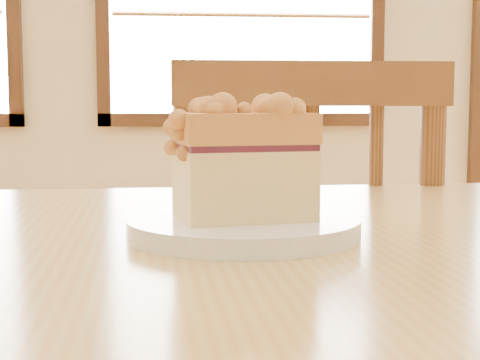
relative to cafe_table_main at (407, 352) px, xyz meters
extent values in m
cube|color=#3A1C0F|center=(0.23, 3.91, 0.12)|extent=(1.76, 0.06, 0.08)
cube|color=brown|center=(0.23, 3.88, 0.75)|extent=(1.56, 0.05, 0.03)
cube|color=#3A1C0F|center=(1.73, 3.91, 0.46)|extent=(0.09, 0.06, 2.20)
cube|color=tan|center=(0.00, 0.00, 0.09)|extent=(1.13, 0.78, 0.04)
cube|color=brown|center=(-0.02, 0.55, -0.19)|extent=(0.42, 0.42, 0.04)
cylinder|color=brown|center=(0.15, 0.36, 0.04)|extent=(0.04, 0.04, 0.46)
cylinder|color=brown|center=(-0.19, 0.36, 0.04)|extent=(0.04, 0.04, 0.46)
cube|color=brown|center=(-0.02, 0.36, 0.25)|extent=(0.38, 0.04, 0.06)
cylinder|color=brown|center=(0.07, 0.36, 0.03)|extent=(0.02, 0.02, 0.40)
cylinder|color=brown|center=(-0.02, 0.36, 0.03)|extent=(0.02, 0.02, 0.40)
cylinder|color=brown|center=(-0.11, 0.36, 0.03)|extent=(0.02, 0.02, 0.40)
cylinder|color=white|center=(-0.15, -0.01, 0.12)|extent=(0.20, 0.20, 0.02)
cylinder|color=white|center=(-0.15, -0.01, 0.11)|extent=(0.13, 0.13, 0.01)
cube|color=#FFD890|center=(-0.15, -0.01, 0.15)|extent=(0.12, 0.10, 0.06)
cube|color=#461427|center=(-0.15, -0.01, 0.19)|extent=(0.12, 0.10, 0.01)
cube|color=#CC8840|center=(-0.15, -0.01, 0.20)|extent=(0.12, 0.10, 0.03)
sphere|color=#CC8840|center=(-0.17, 0.00, 0.22)|extent=(0.02, 0.02, 0.02)
sphere|color=#CC8840|center=(-0.19, 0.00, 0.22)|extent=(0.02, 0.02, 0.02)
sphere|color=#CC8840|center=(-0.15, -0.03, 0.22)|extent=(0.01, 0.01, 0.01)
sphere|color=#CC8840|center=(-0.13, 0.02, 0.22)|extent=(0.02, 0.02, 0.02)
sphere|color=#CC8840|center=(-0.18, 0.01, 0.22)|extent=(0.03, 0.03, 0.03)
sphere|color=#CC8840|center=(-0.18, -0.04, 0.22)|extent=(0.02, 0.02, 0.02)
sphere|color=#CC8840|center=(-0.17, 0.00, 0.22)|extent=(0.01, 0.01, 0.01)
sphere|color=#CC8840|center=(-0.18, -0.01, 0.22)|extent=(0.01, 0.01, 0.01)
sphere|color=#CC8840|center=(-0.17, -0.04, 0.22)|extent=(0.02, 0.02, 0.02)
sphere|color=#CC8840|center=(-0.15, 0.00, 0.22)|extent=(0.02, 0.02, 0.02)
sphere|color=#CC8840|center=(-0.13, 0.01, 0.22)|extent=(0.02, 0.02, 0.02)
sphere|color=#CC8840|center=(-0.11, -0.01, 0.22)|extent=(0.02, 0.02, 0.02)
sphere|color=#CC8840|center=(-0.19, -0.04, 0.22)|extent=(0.02, 0.02, 0.02)
sphere|color=#CC8840|center=(-0.18, -0.04, 0.22)|extent=(0.02, 0.02, 0.02)
sphere|color=#CC8840|center=(-0.10, -0.02, 0.22)|extent=(0.01, 0.01, 0.01)
sphere|color=#CC8840|center=(-0.11, 0.02, 0.22)|extent=(0.02, 0.02, 0.02)
sphere|color=#CC8840|center=(-0.20, -0.04, 0.20)|extent=(0.01, 0.01, 0.01)
sphere|color=#CC8840|center=(-0.20, -0.02, 0.20)|extent=(0.02, 0.02, 0.02)
sphere|color=#CC8840|center=(-0.21, 0.00, 0.18)|extent=(0.01, 0.01, 0.01)
sphere|color=#CC8840|center=(-0.20, -0.04, 0.21)|extent=(0.01, 0.01, 0.01)
sphere|color=#CC8840|center=(-0.20, -0.03, 0.20)|extent=(0.01, 0.01, 0.01)
camera|label=1|loc=(-0.21, -0.62, 0.22)|focal=55.00mm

